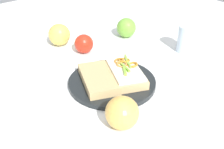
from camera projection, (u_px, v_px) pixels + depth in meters
ground_plane at (112, 84)px, 0.86m from camera, size 2.00×2.00×0.00m
plate at (112, 82)px, 0.85m from camera, size 0.26×0.26×0.01m
sandwich at (125, 73)px, 0.85m from camera, size 0.18×0.15×0.05m
bread_slice_side at (98, 79)px, 0.83m from camera, size 0.19×0.15×0.02m
apple_0 at (59, 35)px, 1.07m from camera, size 0.10×0.10×0.08m
apple_1 at (122, 113)px, 0.67m from camera, size 0.11×0.11×0.08m
apple_2 at (84, 44)px, 1.02m from camera, size 0.10×0.10×0.07m
apple_3 at (126, 28)px, 1.14m from camera, size 0.11×0.11×0.08m
drinking_glass at (186, 39)px, 1.02m from camera, size 0.06×0.06×0.10m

